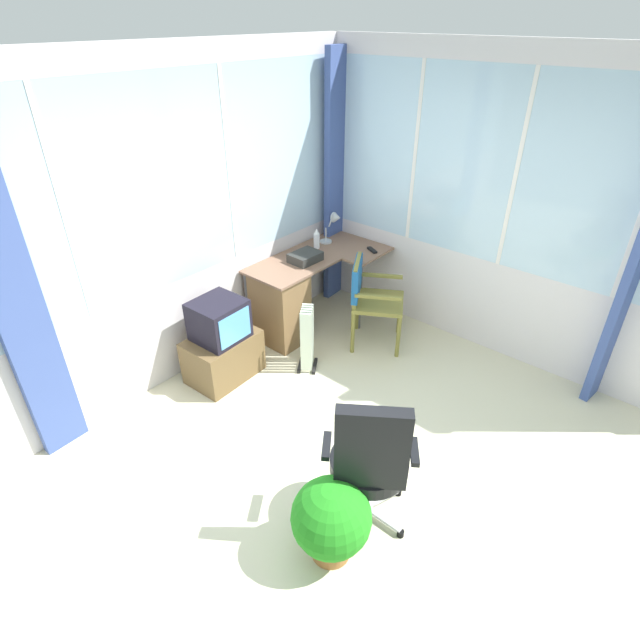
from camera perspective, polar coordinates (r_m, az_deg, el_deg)
ground at (r=3.86m, az=3.42°, el=-17.38°), size 5.35×4.90×0.06m
north_window_panel at (r=4.30m, az=-17.62°, el=9.46°), size 4.35×0.07×2.73m
east_window_panel at (r=4.76m, az=20.76°, el=11.07°), size 0.07×3.90×2.73m
curtain_north_left at (r=3.82m, az=-31.64°, el=2.40°), size 0.33×0.09×2.63m
curtain_corner at (r=5.53m, az=1.80°, el=15.27°), size 0.33×0.09×2.63m
desk at (r=5.02m, az=-4.08°, el=2.24°), size 1.45×0.83×0.77m
desk_lamp at (r=5.39m, az=1.64°, el=11.02°), size 0.22×0.19×0.33m
tv_remote at (r=5.25m, az=5.98°, el=7.97°), size 0.11×0.15×0.02m
spray_bottle at (r=5.26m, az=-0.39°, el=9.27°), size 0.06×0.06×0.22m
paper_tray at (r=4.99m, az=-1.70°, el=7.21°), size 0.31×0.24×0.09m
wooden_armchair at (r=4.86m, az=5.37°, el=3.28°), size 0.66×0.66×0.89m
office_chair at (r=3.13m, az=5.75°, el=-15.55°), size 0.60×0.61×1.08m
tv_on_stand at (r=4.56m, az=-11.13°, el=-2.74°), size 0.66×0.47×0.78m
space_heater at (r=4.61m, az=-1.45°, el=-1.91°), size 0.29×0.27×0.65m
potted_plant at (r=3.19m, az=1.29°, el=-21.84°), size 0.49×0.49×0.58m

